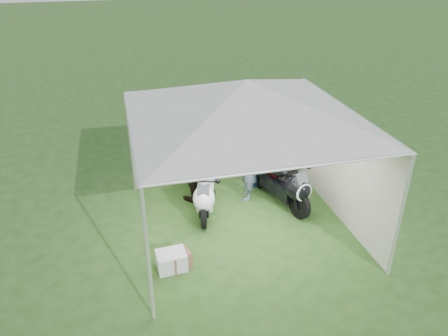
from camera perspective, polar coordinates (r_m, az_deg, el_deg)
The scene contains 10 objects.
ground at distance 8.87m, azimuth 2.51°, elevation -7.50°, with size 80.00×80.00×0.00m, color #27491B.
canopy_tent at distance 7.72m, azimuth 2.83°, elevation 8.51°, with size 5.66×5.66×3.00m.
motorcycle_white at distance 9.04m, azimuth -2.47°, elevation -2.74°, with size 0.77×1.92×0.96m.
motorcycle_black at distance 9.35m, azimuth 7.59°, elevation -1.55°, with size 0.83×2.07×1.04m.
paddock_stand at distance 10.24m, azimuth 4.32°, elevation -1.38°, with size 0.40×0.25×0.30m, color #234BB2.
person_dark_jacket at distance 9.31m, azimuth -3.95°, elevation 1.31°, with size 0.96×0.75×1.97m, color black.
person_blue_jacket at distance 9.41m, azimuth 3.19°, elevation 0.33°, with size 0.58×0.38×1.59m, color slate.
equipment_box at distance 10.03m, azimuth 8.16°, elevation -1.71°, with size 0.47×0.38×0.47m, color black.
crate_0 at distance 7.78m, azimuth -6.89°, elevation -11.91°, with size 0.50×0.39×0.33m, color silver.
crate_1 at distance 7.82m, azimuth -5.89°, elevation -11.72°, with size 0.36×0.36×0.32m, color brown.
Camera 1 is at (-2.15, -6.95, 5.08)m, focal length 35.00 mm.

